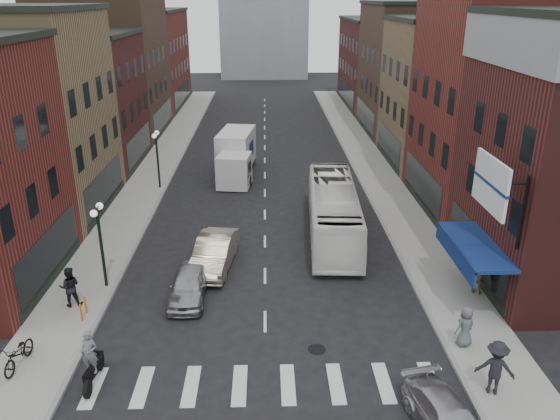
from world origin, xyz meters
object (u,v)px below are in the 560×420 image
object	(u,v)px
ped_left_solo	(70,287)
ped_right_b	(478,275)
bike_rack	(83,309)
transit_bus	(333,211)
ped_right_a	(496,368)
ped_right_c	(465,326)
sedan_left_far	(214,253)
streetlamp_near	(99,231)
streetlamp_far	(157,149)
billboard_sign	(493,186)
box_truck	(236,156)
parked_bicycle	(19,354)
sedan_left_near	(189,285)

from	to	relation	value
ped_left_solo	ped_right_b	size ratio (longest dim) A/B	1.00
bike_rack	transit_bus	size ratio (longest dim) A/B	0.07
ped_right_a	ped_right_c	world-z (taller)	ped_right_a
sedan_left_far	ped_right_b	bearing A→B (deg)	-7.43
transit_bus	ped_right_a	world-z (taller)	transit_bus
transit_bus	ped_right_c	bearing A→B (deg)	-67.00
streetlamp_near	ped_right_a	size ratio (longest dim) A/B	2.08
ped_right_b	sedan_left_far	bearing A→B (deg)	15.80
streetlamp_far	ped_right_c	distance (m)	24.37
billboard_sign	ped_right_c	size ratio (longest dim) A/B	2.22
box_truck	transit_bus	size ratio (longest dim) A/B	0.72
box_truck	sedan_left_far	xyz separation A→B (m)	(-0.38, -14.75, -0.81)
parked_bicycle	streetlamp_far	bearing A→B (deg)	91.05
sedan_left_far	ped_right_b	size ratio (longest dim) A/B	2.68
streetlamp_far	bike_rack	xyz separation A→B (m)	(-0.20, -16.70, -2.36)
box_truck	sedan_left_far	size ratio (longest dim) A/B	1.59
ped_right_a	ped_right_b	size ratio (longest dim) A/B	1.09
transit_bus	sedan_left_far	bearing A→B (deg)	-146.61
box_truck	sedan_left_near	distance (m)	17.82
parked_bicycle	ped_right_b	xyz separation A→B (m)	(18.53, 4.74, 0.39)
ped_right_a	ped_right_c	size ratio (longest dim) A/B	1.19
streetlamp_near	ped_right_a	bearing A→B (deg)	-27.05
sedan_left_far	ped_right_c	xyz separation A→B (m)	(10.20, -7.06, 0.18)
streetlamp_near	streetlamp_far	xyz separation A→B (m)	(0.00, 14.00, 0.00)
box_truck	ped_left_solo	xyz separation A→B (m)	(-6.27, -18.47, -0.55)
sedan_left_near	sedan_left_far	size ratio (longest dim) A/B	0.82
sedan_left_near	streetlamp_far	bearing A→B (deg)	105.62
billboard_sign	sedan_left_near	distance (m)	13.42
parked_bicycle	ped_right_c	distance (m)	16.62
transit_bus	ped_right_b	world-z (taller)	transit_bus
box_truck	bike_rack	bearing A→B (deg)	-97.77
ped_right_a	sedan_left_far	bearing A→B (deg)	-23.89
streetlamp_far	transit_bus	size ratio (longest dim) A/B	0.38
bike_rack	ped_left_solo	bearing A→B (deg)	129.74
parked_bicycle	box_truck	bearing A→B (deg)	78.76
ped_right_a	bike_rack	bearing A→B (deg)	1.41
sedan_left_far	ped_right_c	bearing A→B (deg)	-27.53
box_truck	sedan_left_near	bearing A→B (deg)	-86.22
ped_right_c	ped_right_a	bearing A→B (deg)	69.18
sedan_left_far	streetlamp_near	bearing A→B (deg)	-150.53
bike_rack	parked_bicycle	bearing A→B (deg)	-112.57
streetlamp_near	ped_right_a	xyz separation A→B (m)	(15.14, -7.73, -1.77)
bike_rack	transit_bus	xyz separation A→B (m)	(11.45, 8.38, 0.95)
streetlamp_near	ped_left_solo	world-z (taller)	streetlamp_near
box_truck	ped_right_a	bearing A→B (deg)	-60.11
billboard_sign	streetlamp_near	bearing A→B (deg)	167.65
bike_rack	sedan_left_near	world-z (taller)	sedan_left_near
transit_bus	ped_right_b	xyz separation A→B (m)	(5.75, -6.83, -0.44)
streetlamp_near	bike_rack	xyz separation A→B (m)	(-0.20, -2.70, -2.36)
transit_bus	ped_right_c	xyz separation A→B (m)	(3.82, -10.73, -0.52)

